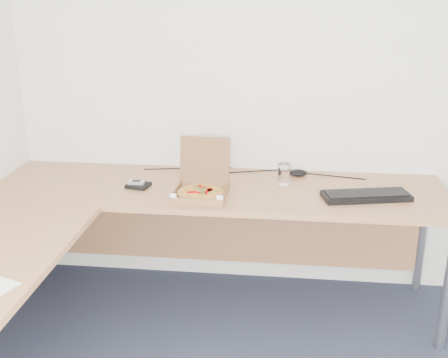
# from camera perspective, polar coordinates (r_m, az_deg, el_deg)

# --- Properties ---
(room_shell) EXTENTS (3.50, 3.50, 2.50)m
(room_shell) POSITION_cam_1_polar(r_m,az_deg,el_deg) (1.56, 11.10, -1.02)
(room_shell) COLOR white
(room_shell) RESTS_ON ground
(desk) EXTENTS (2.50, 2.20, 0.73)m
(desk) POSITION_cam_1_polar(r_m,az_deg,el_deg) (2.75, -8.51, -4.14)
(desk) COLOR #B3784C
(desk) RESTS_ON ground
(pizza_box) EXTENTS (0.27, 0.32, 0.28)m
(pizza_box) POSITION_cam_1_polar(r_m,az_deg,el_deg) (2.94, -2.37, -1.08)
(pizza_box) COLOR brown
(pizza_box) RESTS_ON desk
(drinking_glass) EXTENTS (0.07, 0.07, 0.12)m
(drinking_glass) POSITION_cam_1_polar(r_m,az_deg,el_deg) (3.11, 6.13, 0.50)
(drinking_glass) COLOR white
(drinking_glass) RESTS_ON desk
(keyboard) EXTENTS (0.48, 0.26, 0.03)m
(keyboard) POSITION_cam_1_polar(r_m,az_deg,el_deg) (3.00, 14.33, -1.69)
(keyboard) COLOR black
(keyboard) RESTS_ON desk
(mouse) EXTENTS (0.12, 0.08, 0.04)m
(mouse) POSITION_cam_1_polar(r_m,az_deg,el_deg) (3.27, 7.56, 0.63)
(mouse) COLOR black
(mouse) RESTS_ON desk
(wallet) EXTENTS (0.14, 0.12, 0.02)m
(wallet) POSITION_cam_1_polar(r_m,az_deg,el_deg) (3.10, -8.76, -0.65)
(wallet) COLOR black
(wallet) RESTS_ON desk
(phone) EXTENTS (0.09, 0.05, 0.02)m
(phone) POSITION_cam_1_polar(r_m,az_deg,el_deg) (3.10, -8.95, -0.34)
(phone) COLOR #B2B5BA
(phone) RESTS_ON wallet
(cable_bundle) EXTENTS (0.63, 0.13, 0.01)m
(cable_bundle) POSITION_cam_1_polar(r_m,az_deg,el_deg) (3.32, 2.48, 0.77)
(cable_bundle) COLOR black
(cable_bundle) RESTS_ON desk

